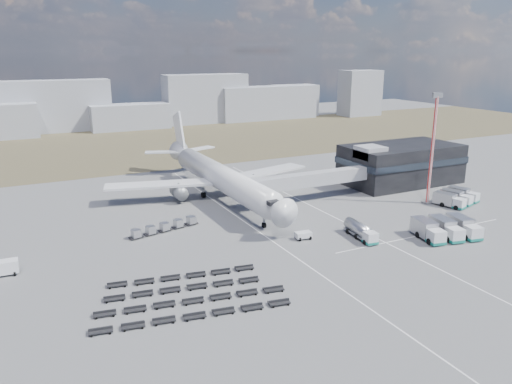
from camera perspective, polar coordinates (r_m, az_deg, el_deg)
name	(u,v)px	position (r m, az deg, el deg)	size (l,w,h in m)	color
ground	(287,243)	(90.76, 3.55, -5.80)	(420.00, 420.00, 0.00)	#565659
grass_strip	(139,144)	(190.71, -13.23, 5.32)	(420.00, 90.00, 0.01)	#49422C
lane_markings	(323,229)	(98.03, 7.64, -4.24)	(47.12, 110.00, 0.01)	silver
terminal	(400,163)	(135.38, 16.18, 3.19)	(30.40, 16.40, 11.00)	black
jet_bridge	(303,181)	(113.69, 5.41, 1.32)	(30.30, 3.80, 7.05)	#939399
airliner	(218,176)	(116.96, -4.34, 1.87)	(51.59, 64.53, 17.62)	silver
skyline	(100,108)	(229.86, -17.37, 9.19)	(294.42, 25.59, 23.95)	#9396A0
fuel_tanker	(361,231)	(94.17, 11.87, -4.38)	(3.17, 8.97, 2.84)	silver
pushback_tug	(303,236)	(92.41, 5.42, -4.98)	(2.99, 1.68, 1.38)	silver
utility_van	(3,268)	(86.81, -26.94, -7.78)	(4.40, 1.99, 2.34)	silver
catering_truck	(276,183)	(125.08, 2.27, 1.02)	(2.57, 6.23, 2.86)	silver
service_trucks_near	(446,229)	(98.98, 20.89, -3.93)	(11.71, 9.72, 3.16)	silver
service_trucks_far	(456,197)	(121.48, 21.93, -0.57)	(10.68, 9.19, 2.77)	silver
uld_row	(165,227)	(97.26, -10.40, -3.93)	(14.41, 4.75, 1.59)	black
baggage_dollies	(187,295)	(72.19, -7.93, -11.58)	(27.84, 17.54, 0.70)	black
floodlight_mast	(432,149)	(117.27, 19.49, 4.63)	(2.37, 1.92, 24.85)	red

